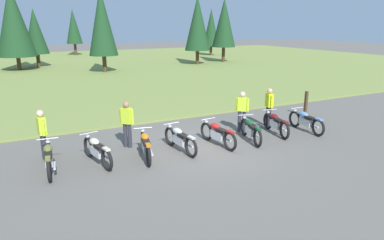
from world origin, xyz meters
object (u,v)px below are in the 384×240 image
(motorcycle_cream, at_px, (97,150))
(trail_marker_post, at_px, (306,104))
(motorcycle_olive, at_px, (49,158))
(rider_in_hivis_vest, at_px, (269,105))
(rider_with_back_turned, at_px, (127,122))
(rider_near_row_end, at_px, (242,109))
(motorcycle_silver, at_px, (180,139))
(motorcycle_british_green, at_px, (251,130))
(rider_checking_bike, at_px, (42,132))
(motorcycle_red, at_px, (218,134))
(motorcycle_orange, at_px, (146,145))
(motorcycle_maroon, at_px, (276,123))
(motorcycle_sky_blue, at_px, (306,121))

(motorcycle_cream, height_order, trail_marker_post, trail_marker_post)
(motorcycle_olive, distance_m, trail_marker_post, 11.62)
(rider_in_hivis_vest, height_order, rider_with_back_turned, same)
(motorcycle_olive, xyz_separation_m, rider_near_row_end, (7.41, 0.72, 0.51))
(motorcycle_silver, xyz_separation_m, motorcycle_british_green, (2.84, -0.21, 0.00))
(rider_checking_bike, distance_m, trail_marker_post, 11.59)
(motorcycle_olive, bearing_deg, rider_checking_bike, 92.30)
(motorcycle_red, bearing_deg, motorcycle_olive, 177.58)
(motorcycle_olive, relative_size, motorcycle_silver, 1.00)
(motorcycle_silver, bearing_deg, rider_near_row_end, 15.59)
(motorcycle_orange, height_order, motorcycle_maroon, same)
(motorcycle_orange, height_order, rider_with_back_turned, rider_with_back_turned)
(motorcycle_silver, distance_m, motorcycle_british_green, 2.85)
(motorcycle_british_green, bearing_deg, rider_with_back_turned, 161.68)
(motorcycle_cream, distance_m, rider_near_row_end, 6.05)
(motorcycle_orange, bearing_deg, rider_with_back_turned, 99.48)
(motorcycle_cream, bearing_deg, rider_in_hivis_vest, 6.02)
(motorcycle_british_green, relative_size, rider_checking_bike, 1.23)
(motorcycle_maroon, xyz_separation_m, rider_checking_bike, (-8.50, 1.23, 0.51))
(motorcycle_olive, bearing_deg, motorcycle_british_green, -3.09)
(rider_in_hivis_vest, bearing_deg, rider_with_back_turned, 177.60)
(motorcycle_cream, xyz_separation_m, motorcycle_sky_blue, (8.37, -0.44, 0.00))
(motorcycle_red, bearing_deg, motorcycle_silver, 177.29)
(motorcycle_silver, height_order, trail_marker_post, trail_marker_post)
(motorcycle_red, bearing_deg, motorcycle_cream, 176.60)
(motorcycle_olive, relative_size, motorcycle_sky_blue, 1.00)
(motorcycle_maroon, bearing_deg, rider_with_back_turned, 168.24)
(motorcycle_orange, height_order, motorcycle_silver, same)
(motorcycle_olive, height_order, rider_with_back_turned, rider_with_back_turned)
(motorcycle_sky_blue, xyz_separation_m, rider_near_row_end, (-2.38, 1.15, 0.51))
(rider_in_hivis_vest, xyz_separation_m, rider_checking_bike, (-8.89, 0.29, 0.00))
(motorcycle_sky_blue, relative_size, trail_marker_post, 1.73)
(motorcycle_olive, bearing_deg, trail_marker_post, 6.74)
(rider_near_row_end, distance_m, rider_checking_bike, 7.46)
(motorcycle_british_green, xyz_separation_m, motorcycle_maroon, (1.41, 0.24, 0.00))
(motorcycle_cream, height_order, rider_checking_bike, rider_checking_bike)
(motorcycle_orange, relative_size, rider_checking_bike, 1.24)
(motorcycle_cream, relative_size, motorcycle_silver, 0.99)
(motorcycle_cream, bearing_deg, motorcycle_british_green, -4.00)
(rider_near_row_end, bearing_deg, rider_in_hivis_vest, 2.99)
(motorcycle_orange, height_order, motorcycle_sky_blue, same)
(motorcycle_sky_blue, distance_m, trail_marker_post, 2.51)
(motorcycle_olive, bearing_deg, rider_near_row_end, 5.56)
(motorcycle_orange, distance_m, motorcycle_british_green, 4.12)
(motorcycle_british_green, height_order, rider_near_row_end, rider_near_row_end)
(motorcycle_silver, relative_size, rider_with_back_turned, 1.26)
(motorcycle_olive, height_order, motorcycle_silver, same)
(motorcycle_cream, bearing_deg, motorcycle_maroon, -1.25)
(motorcycle_red, relative_size, rider_near_row_end, 1.26)
(motorcycle_olive, relative_size, motorcycle_red, 1.00)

